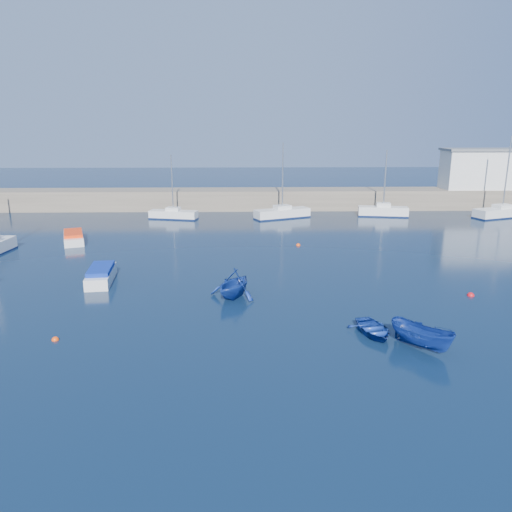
{
  "coord_description": "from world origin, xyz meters",
  "views": [
    {
      "loc": [
        -1.68,
        -20.18,
        11.17
      ],
      "look_at": [
        -0.78,
        15.52,
        1.6
      ],
      "focal_mm": 35.0,
      "sensor_mm": 36.0,
      "label": 1
    }
  ],
  "objects_px": {
    "sailboat_6": "(282,213)",
    "dinghy_right": "(422,336)",
    "harbor_office": "(482,170)",
    "dinghy_center": "(374,329)",
    "sailboat_8": "(502,212)",
    "motorboat_1": "(101,275)",
    "sailboat_7": "(383,211)",
    "motorboat_2": "(73,237)",
    "dinghy_left": "(234,284)",
    "sailboat_5": "(173,214)"
  },
  "relations": [
    {
      "from": "sailboat_8",
      "to": "motorboat_1",
      "type": "distance_m",
      "value": 48.52
    },
    {
      "from": "motorboat_1",
      "to": "harbor_office",
      "type": "bearing_deg",
      "value": 30.64
    },
    {
      "from": "harbor_office",
      "to": "sailboat_6",
      "type": "bearing_deg",
      "value": -165.88
    },
    {
      "from": "harbor_office",
      "to": "dinghy_right",
      "type": "bearing_deg",
      "value": -117.79
    },
    {
      "from": "sailboat_8",
      "to": "sailboat_5",
      "type": "bearing_deg",
      "value": 69.42
    },
    {
      "from": "motorboat_2",
      "to": "dinghy_left",
      "type": "bearing_deg",
      "value": -64.99
    },
    {
      "from": "dinghy_center",
      "to": "sailboat_7",
      "type": "bearing_deg",
      "value": 62.48
    },
    {
      "from": "sailboat_7",
      "to": "sailboat_8",
      "type": "height_order",
      "value": "sailboat_8"
    },
    {
      "from": "motorboat_1",
      "to": "dinghy_left",
      "type": "bearing_deg",
      "value": -26.44
    },
    {
      "from": "motorboat_2",
      "to": "dinghy_right",
      "type": "distance_m",
      "value": 35.16
    },
    {
      "from": "sailboat_6",
      "to": "sailboat_8",
      "type": "relative_size",
      "value": 0.92
    },
    {
      "from": "sailboat_5",
      "to": "sailboat_7",
      "type": "bearing_deg",
      "value": -75.1
    },
    {
      "from": "motorboat_1",
      "to": "dinghy_center",
      "type": "relative_size",
      "value": 1.54
    },
    {
      "from": "sailboat_7",
      "to": "dinghy_right",
      "type": "height_order",
      "value": "sailboat_7"
    },
    {
      "from": "sailboat_6",
      "to": "sailboat_8",
      "type": "height_order",
      "value": "sailboat_8"
    },
    {
      "from": "dinghy_center",
      "to": "dinghy_left",
      "type": "xyz_separation_m",
      "value": [
        -7.71,
        6.24,
        0.63
      ]
    },
    {
      "from": "sailboat_5",
      "to": "motorboat_2",
      "type": "height_order",
      "value": "sailboat_5"
    },
    {
      "from": "dinghy_right",
      "to": "harbor_office",
      "type": "bearing_deg",
      "value": 22.38
    },
    {
      "from": "sailboat_6",
      "to": "dinghy_left",
      "type": "distance_m",
      "value": 28.71
    },
    {
      "from": "sailboat_5",
      "to": "dinghy_left",
      "type": "xyz_separation_m",
      "value": [
        7.73,
        -28.03,
        0.4
      ]
    },
    {
      "from": "sailboat_5",
      "to": "motorboat_2",
      "type": "bearing_deg",
      "value": 158.21
    },
    {
      "from": "sailboat_7",
      "to": "motorboat_2",
      "type": "bearing_deg",
      "value": 120.41
    },
    {
      "from": "sailboat_6",
      "to": "dinghy_left",
      "type": "xyz_separation_m",
      "value": [
        -5.35,
        -28.2,
        0.33
      ]
    },
    {
      "from": "sailboat_8",
      "to": "dinghy_right",
      "type": "xyz_separation_m",
      "value": [
        -22.5,
        -36.15,
        0.06
      ]
    },
    {
      "from": "sailboat_8",
      "to": "motorboat_1",
      "type": "bearing_deg",
      "value": 99.68
    },
    {
      "from": "dinghy_right",
      "to": "sailboat_5",
      "type": "bearing_deg",
      "value": 75.95
    },
    {
      "from": "sailboat_8",
      "to": "dinghy_left",
      "type": "xyz_separation_m",
      "value": [
        -32.19,
        -28.11,
        0.33
      ]
    },
    {
      "from": "motorboat_1",
      "to": "motorboat_2",
      "type": "bearing_deg",
      "value": 109.67
    },
    {
      "from": "sailboat_5",
      "to": "dinghy_right",
      "type": "xyz_separation_m",
      "value": [
        17.42,
        -36.07,
        0.13
      ]
    },
    {
      "from": "sailboat_5",
      "to": "dinghy_center",
      "type": "distance_m",
      "value": 37.59
    },
    {
      "from": "sailboat_7",
      "to": "dinghy_left",
      "type": "xyz_separation_m",
      "value": [
        -17.86,
        -29.13,
        0.29
      ]
    },
    {
      "from": "sailboat_6",
      "to": "dinghy_left",
      "type": "height_order",
      "value": "sailboat_6"
    },
    {
      "from": "motorboat_2",
      "to": "dinghy_center",
      "type": "relative_size",
      "value": 1.71
    },
    {
      "from": "harbor_office",
      "to": "dinghy_center",
      "type": "height_order",
      "value": "harbor_office"
    },
    {
      "from": "dinghy_center",
      "to": "harbor_office",
      "type": "bearing_deg",
      "value": 47.63
    },
    {
      "from": "sailboat_5",
      "to": "sailboat_8",
      "type": "relative_size",
      "value": 0.78
    },
    {
      "from": "dinghy_center",
      "to": "dinghy_left",
      "type": "bearing_deg",
      "value": 129.5
    },
    {
      "from": "sailboat_6",
      "to": "dinghy_right",
      "type": "xyz_separation_m",
      "value": [
        4.35,
        -36.24,
        0.06
      ]
    },
    {
      "from": "motorboat_1",
      "to": "dinghy_right",
      "type": "relative_size",
      "value": 1.33
    },
    {
      "from": "sailboat_8",
      "to": "dinghy_center",
      "type": "bearing_deg",
      "value": 123.82
    },
    {
      "from": "harbor_office",
      "to": "motorboat_2",
      "type": "height_order",
      "value": "harbor_office"
    },
    {
      "from": "dinghy_right",
      "to": "sailboat_8",
      "type": "bearing_deg",
      "value": 18.26
    },
    {
      "from": "harbor_office",
      "to": "sailboat_6",
      "type": "distance_m",
      "value": 28.22
    },
    {
      "from": "sailboat_5",
      "to": "motorboat_1",
      "type": "bearing_deg",
      "value": -172.09
    },
    {
      "from": "sailboat_7",
      "to": "harbor_office",
      "type": "bearing_deg",
      "value": -58.59
    },
    {
      "from": "motorboat_1",
      "to": "sailboat_6",
      "type": "bearing_deg",
      "value": 52.5
    },
    {
      "from": "motorboat_2",
      "to": "sailboat_6",
      "type": "bearing_deg",
      "value": 10.39
    },
    {
      "from": "motorboat_1",
      "to": "sailboat_5",
      "type": "bearing_deg",
      "value": 79.34
    },
    {
      "from": "dinghy_left",
      "to": "motorboat_1",
      "type": "bearing_deg",
      "value": -173.31
    },
    {
      "from": "motorboat_2",
      "to": "dinghy_center",
      "type": "height_order",
      "value": "motorboat_2"
    }
  ]
}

